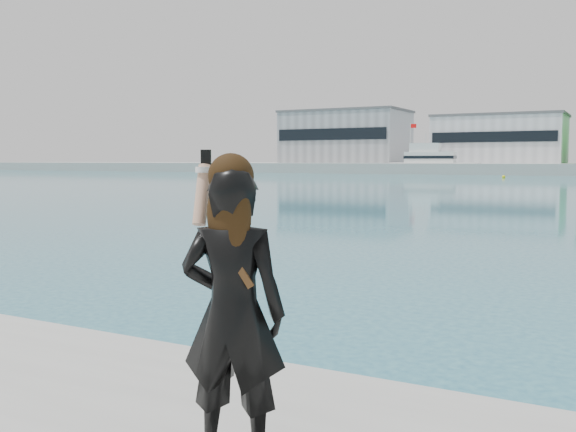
% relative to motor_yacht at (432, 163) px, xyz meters
% --- Properties ---
extents(warehouse_grey_left, '(26.52, 16.36, 11.50)m').
position_rel_motor_yacht_xyz_m(warehouse_grey_left, '(-23.53, 13.98, 5.64)').
color(warehouse_grey_left, gray).
rests_on(warehouse_grey_left, far_quay).
extents(warehouse_white, '(24.48, 15.35, 9.50)m').
position_rel_motor_yacht_xyz_m(warehouse_white, '(9.47, 13.98, 4.64)').
color(warehouse_white, silver).
rests_on(warehouse_white, far_quay).
extents(flagpole_left, '(1.28, 0.16, 8.00)m').
position_rel_motor_yacht_xyz_m(flagpole_left, '(-6.44, 7.00, 4.41)').
color(flagpole_left, silver).
rests_on(flagpole_left, far_quay).
extents(motor_yacht, '(16.49, 5.80, 7.55)m').
position_rel_motor_yacht_xyz_m(motor_yacht, '(0.00, 0.00, 0.00)').
color(motor_yacht, white).
rests_on(motor_yacht, ground).
extents(buoy_far, '(0.50, 0.50, 0.50)m').
position_rel_motor_yacht_xyz_m(buoy_far, '(16.17, -19.50, -2.12)').
color(buoy_far, yellow).
rests_on(buoy_far, ground).
extents(woman, '(0.74, 0.60, 1.88)m').
position_rel_motor_yacht_xyz_m(woman, '(30.95, -114.76, -0.37)').
color(woman, black).
rests_on(woman, near_quay).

